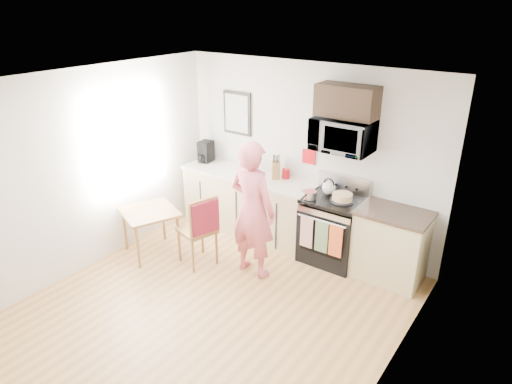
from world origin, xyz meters
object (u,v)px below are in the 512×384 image
Objects in this scene: chair at (202,223)px; microwave at (343,135)px; range at (332,231)px; dining_table at (150,216)px; person at (252,210)px; cake at (342,198)px.

microwave is at bearing 61.23° from chair.
range is 1.33m from microwave.
chair reaches higher than dining_table.
range is 0.64× the size of person.
dining_table is (-1.44, -0.42, -0.32)m from person.
chair is 1.85m from cake.
dining_table is at bearing -146.73° from microwave.
person is (-0.70, -0.98, -0.86)m from microwave.
person reaches higher than dining_table.
person is 0.71m from chair.
chair is 3.22× the size of cake.
cake is at bearing -131.59° from person.
microwave reaches higher than dining_table.
chair is (-1.31, -1.16, 0.22)m from range.
dining_table is 0.85m from chair.
range is 1.22m from person.
range is 2.52m from dining_table.
range is at bearing 165.56° from cake.
dining_table is 0.78× the size of chair.
microwave is at bearing -123.09° from person.
range reaches higher than chair.
chair is (0.84, 0.14, 0.08)m from dining_table.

